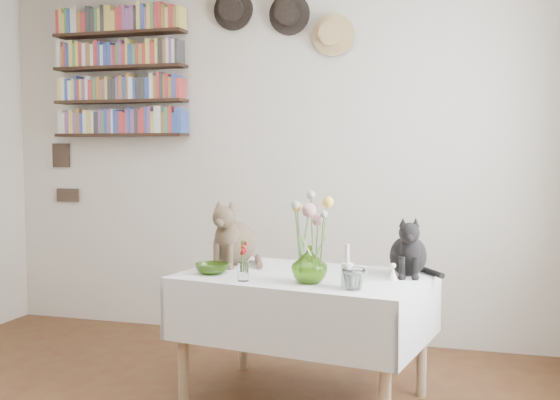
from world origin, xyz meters
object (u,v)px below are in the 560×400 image
(dining_table, at_px, (304,306))
(flower_vase, at_px, (310,264))
(bookshelf_unit, at_px, (120,73))
(tabby_cat, at_px, (235,231))
(black_cat, at_px, (408,245))

(dining_table, height_order, flower_vase, flower_vase)
(flower_vase, relative_size, bookshelf_unit, 0.18)
(tabby_cat, distance_m, flower_vase, 0.67)
(black_cat, bearing_deg, flower_vase, -149.51)
(bookshelf_unit, bearing_deg, dining_table, -33.27)
(tabby_cat, height_order, black_cat, tabby_cat)
(black_cat, height_order, flower_vase, black_cat)
(black_cat, bearing_deg, dining_table, -173.29)
(dining_table, height_order, bookshelf_unit, bookshelf_unit)
(dining_table, distance_m, tabby_cat, 0.60)
(black_cat, height_order, bookshelf_unit, bookshelf_unit)
(black_cat, xyz_separation_m, flower_vase, (-0.43, -0.35, -0.06))
(tabby_cat, relative_size, black_cat, 1.20)
(dining_table, distance_m, flower_vase, 0.34)
(tabby_cat, bearing_deg, dining_table, -18.33)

